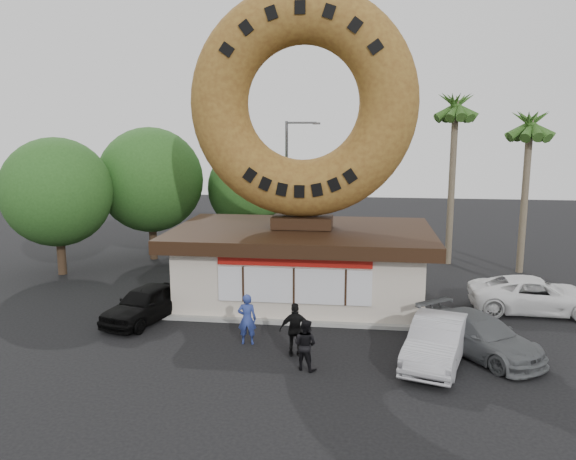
# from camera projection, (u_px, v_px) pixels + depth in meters

# --- Properties ---
(ground) EXTENTS (90.00, 90.00, 0.00)m
(ground) POSITION_uv_depth(u_px,v_px,m) (284.00, 353.00, 19.15)
(ground) COLOR black
(ground) RESTS_ON ground
(donut_shop) EXTENTS (11.20, 7.20, 3.80)m
(donut_shop) POSITION_uv_depth(u_px,v_px,m) (302.00, 262.00, 24.68)
(donut_shop) COLOR beige
(donut_shop) RESTS_ON ground
(giant_donut) EXTENTS (9.59, 2.44, 9.59)m
(giant_donut) POSITION_uv_depth(u_px,v_px,m) (303.00, 103.00, 23.47)
(giant_donut) COLOR olive
(giant_donut) RESTS_ON donut_shop
(tree_west) EXTENTS (6.00, 6.00, 7.65)m
(tree_west) POSITION_uv_depth(u_px,v_px,m) (151.00, 180.00, 32.21)
(tree_west) COLOR #473321
(tree_west) RESTS_ON ground
(tree_mid) EXTENTS (5.20, 5.20, 6.63)m
(tree_mid) POSITION_uv_depth(u_px,v_px,m) (251.00, 188.00, 33.58)
(tree_mid) COLOR #473321
(tree_mid) RESTS_ON ground
(tree_far) EXTENTS (5.60, 5.60, 7.14)m
(tree_far) POSITION_uv_depth(u_px,v_px,m) (57.00, 192.00, 28.80)
(tree_far) COLOR #473321
(tree_far) RESTS_ON ground
(palm_near) EXTENTS (2.60, 2.60, 9.75)m
(palm_near) POSITION_uv_depth(u_px,v_px,m) (455.00, 112.00, 30.37)
(palm_near) COLOR #726651
(palm_near) RESTS_ON ground
(palm_far) EXTENTS (2.60, 2.60, 8.75)m
(palm_far) POSITION_uv_depth(u_px,v_px,m) (530.00, 130.00, 28.63)
(palm_far) COLOR #726651
(palm_far) RESTS_ON ground
(street_lamp) EXTENTS (2.11, 0.20, 8.00)m
(street_lamp) POSITION_uv_depth(u_px,v_px,m) (289.00, 180.00, 34.20)
(street_lamp) COLOR #59595E
(street_lamp) RESTS_ON ground
(person_left) EXTENTS (0.70, 0.49, 1.83)m
(person_left) POSITION_uv_depth(u_px,v_px,m) (247.00, 319.00, 19.83)
(person_left) COLOR navy
(person_left) RESTS_ON ground
(person_center) EXTENTS (0.99, 0.90, 1.65)m
(person_center) POSITION_uv_depth(u_px,v_px,m) (305.00, 345.00, 17.73)
(person_center) COLOR black
(person_center) RESTS_ON ground
(person_right) EXTENTS (1.13, 0.59, 1.83)m
(person_right) POSITION_uv_depth(u_px,v_px,m) (295.00, 330.00, 18.78)
(person_right) COLOR black
(person_right) RESTS_ON ground
(car_black) EXTENTS (2.80, 4.47, 1.42)m
(car_black) POSITION_uv_depth(u_px,v_px,m) (145.00, 303.00, 22.27)
(car_black) COLOR black
(car_black) RESTS_ON ground
(car_silver) EXTENTS (2.83, 4.79, 1.49)m
(car_silver) POSITION_uv_depth(u_px,v_px,m) (437.00, 341.00, 18.28)
(car_silver) COLOR #AFAFB4
(car_silver) RESTS_ON ground
(car_grey) EXTENTS (4.34, 4.86, 1.35)m
(car_grey) POSITION_uv_depth(u_px,v_px,m) (480.00, 335.00, 18.94)
(car_grey) COLOR slate
(car_grey) RESTS_ON ground
(car_white) EXTENTS (5.36, 2.59, 1.47)m
(car_white) POSITION_uv_depth(u_px,v_px,m) (535.00, 295.00, 23.29)
(car_white) COLOR white
(car_white) RESTS_ON ground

